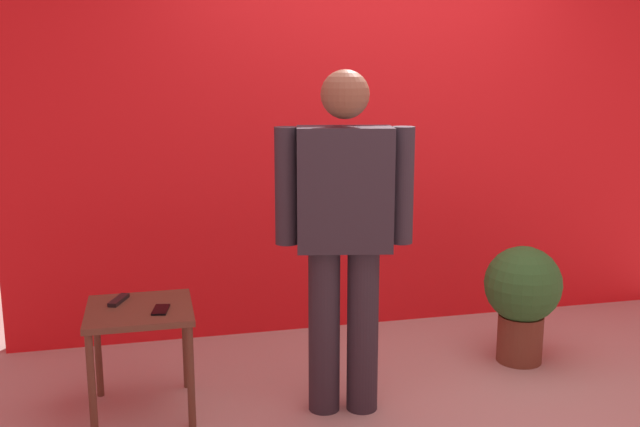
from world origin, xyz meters
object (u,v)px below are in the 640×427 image
(side_table, at_px, (140,324))
(cell_phone, at_px, (161,310))
(potted_plant, at_px, (522,294))
(standing_person, at_px, (344,226))
(tv_remote, at_px, (119,300))

(side_table, relative_size, cell_phone, 3.75)
(cell_phone, distance_m, potted_plant, 2.05)
(standing_person, bearing_deg, cell_phone, 170.89)
(standing_person, height_order, cell_phone, standing_person)
(standing_person, relative_size, side_table, 3.11)
(standing_person, xyz_separation_m, cell_phone, (-0.87, 0.14, -0.39))
(standing_person, distance_m, cell_phone, 0.97)
(tv_remote, bearing_deg, side_table, -26.81)
(potted_plant, bearing_deg, tv_remote, -179.58)
(standing_person, relative_size, potted_plant, 2.44)
(side_table, distance_m, potted_plant, 2.14)
(side_table, bearing_deg, cell_phone, -34.70)
(side_table, bearing_deg, tv_remote, 132.06)
(side_table, distance_m, cell_phone, 0.15)
(standing_person, xyz_separation_m, tv_remote, (-1.07, 0.32, -0.39))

